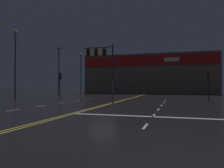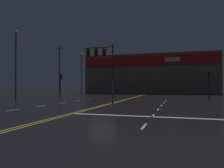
% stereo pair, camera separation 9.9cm
% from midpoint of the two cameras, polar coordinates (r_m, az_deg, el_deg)
% --- Properties ---
extents(ground_plane, '(200.00, 200.00, 0.00)m').
position_cam_midpoint_polar(ground_plane, '(19.87, -2.43, -5.69)').
color(ground_plane, black).
extents(road_markings, '(15.23, 60.00, 0.01)m').
position_cam_midpoint_polar(road_markings, '(18.49, -0.68, -6.07)').
color(road_markings, gold).
rests_on(road_markings, ground).
extents(traffic_signal_median, '(3.10, 0.36, 5.90)m').
position_cam_midpoint_polar(traffic_signal_median, '(21.94, -2.95, 6.86)').
color(traffic_signal_median, '#38383D').
rests_on(traffic_signal_median, ground).
extents(traffic_signal_corner_northeast, '(0.42, 0.36, 3.68)m').
position_cam_midpoint_polar(traffic_signal_corner_northeast, '(30.06, 24.07, 1.26)').
color(traffic_signal_corner_northeast, '#38383D').
rests_on(traffic_signal_corner_northeast, ground).
extents(traffic_signal_corner_northwest, '(0.42, 0.36, 3.81)m').
position_cam_midpoint_polar(traffic_signal_corner_northwest, '(35.29, -13.18, 1.12)').
color(traffic_signal_corner_northwest, '#38383D').
rests_on(traffic_signal_corner_northwest, ground).
extents(streetlight_median_approach, '(0.56, 0.56, 9.20)m').
position_cam_midpoint_polar(streetlight_median_approach, '(31.67, -23.77, 6.96)').
color(streetlight_median_approach, '#59595E').
rests_on(streetlight_median_approach, ground).
extents(streetlight_far_left, '(0.56, 0.56, 8.88)m').
position_cam_midpoint_polar(streetlight_far_left, '(47.79, -7.94, 4.18)').
color(streetlight_far_left, '#59595E').
rests_on(streetlight_far_left, ground).
extents(building_backdrop, '(31.05, 10.23, 9.33)m').
position_cam_midpoint_polar(building_backdrop, '(55.59, 10.04, 2.45)').
color(building_backdrop, '#7A6651').
rests_on(building_backdrop, ground).
extents(utility_pole_row, '(47.00, 0.26, 12.04)m').
position_cam_midpoint_polar(utility_pole_row, '(51.19, 5.62, 3.71)').
color(utility_pole_row, '#4C3828').
rests_on(utility_pole_row, ground).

